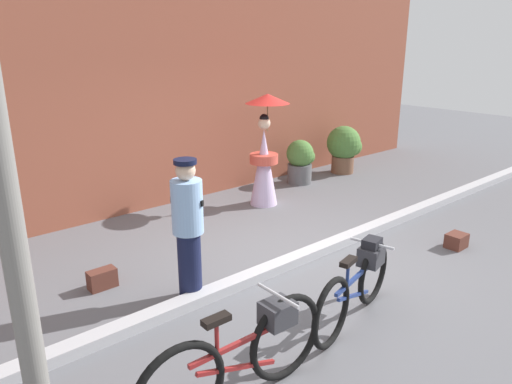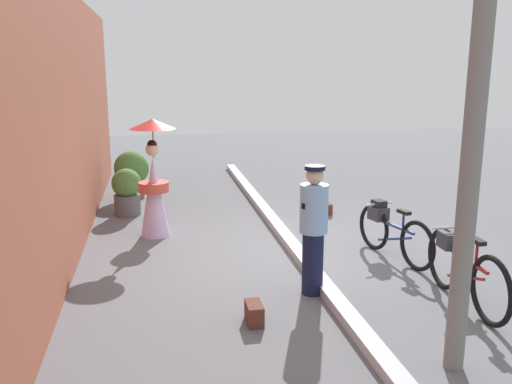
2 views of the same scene
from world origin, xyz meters
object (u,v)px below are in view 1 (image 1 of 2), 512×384
at_px(bicycle_far_side, 357,283).
at_px(potted_plant_by_door, 345,147).
at_px(person_officer, 188,227).
at_px(backpack_spare, 102,279).
at_px(backpack_on_pavement, 457,241).
at_px(bicycle_near_officer, 243,355).
at_px(person_with_parasol, 265,152).
at_px(potted_plant_small, 301,160).

height_order(bicycle_far_side, potted_plant_by_door, potted_plant_by_door).
bearing_deg(person_officer, backpack_spare, 128.44).
bearing_deg(potted_plant_by_door, backpack_on_pavement, -118.19).
bearing_deg(bicycle_near_officer, backpack_on_pavement, 5.06).
bearing_deg(backpack_spare, person_with_parasol, 16.65).
relative_size(bicycle_near_officer, potted_plant_small, 2.06).
height_order(person_officer, potted_plant_by_door, person_officer).
distance_m(person_with_parasol, backpack_on_pavement, 3.36).
distance_m(bicycle_near_officer, bicycle_far_side, 1.66).
bearing_deg(bicycle_far_side, potted_plant_small, 50.85).
bearing_deg(potted_plant_by_door, backpack_spare, -166.53).
bearing_deg(backpack_on_pavement, backpack_spare, 153.25).
bearing_deg(bicycle_near_officer, backpack_spare, 91.67).
bearing_deg(potted_plant_small, person_officer, -150.48).
distance_m(bicycle_near_officer, backpack_spare, 2.52).
height_order(person_officer, potted_plant_small, person_officer).
distance_m(potted_plant_by_door, backpack_on_pavement, 4.12).
bearing_deg(bicycle_near_officer, person_officer, 70.19).
bearing_deg(backpack_spare, bicycle_near_officer, -88.33).
bearing_deg(backpack_on_pavement, potted_plant_small, 80.06).
height_order(potted_plant_small, backpack_spare, potted_plant_small).
distance_m(bicycle_far_side, potted_plant_by_door, 5.85).
xyz_separation_m(potted_plant_small, backpack_spare, (-4.87, -1.54, -0.34)).
distance_m(backpack_on_pavement, backpack_spare, 4.74).
distance_m(person_officer, potted_plant_small, 4.84).
bearing_deg(backpack_on_pavement, bicycle_near_officer, -174.94).
xyz_separation_m(backpack_on_pavement, backpack_spare, (-4.23, 2.13, 0.01)).
height_order(potted_plant_by_door, backpack_on_pavement, potted_plant_by_door).
xyz_separation_m(person_with_parasol, potted_plant_small, (1.42, 0.50, -0.47)).
bearing_deg(potted_plant_by_door, bicycle_far_side, -139.38).
distance_m(bicycle_far_side, backpack_on_pavement, 2.53).
bearing_deg(backpack_spare, bicycle_far_side, -53.57).
relative_size(person_officer, potted_plant_by_door, 1.57).
relative_size(person_officer, backpack_spare, 4.96).
distance_m(potted_plant_by_door, backpack_spare, 6.35).
relative_size(bicycle_far_side, person_with_parasol, 0.86).
relative_size(backpack_on_pavement, backpack_spare, 0.87).
height_order(person_officer, person_with_parasol, person_with_parasol).
height_order(bicycle_far_side, person_officer, person_officer).
bearing_deg(person_officer, bicycle_near_officer, -109.81).
bearing_deg(person_with_parasol, bicycle_near_officer, -133.72).
bearing_deg(bicycle_near_officer, potted_plant_small, 40.06).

